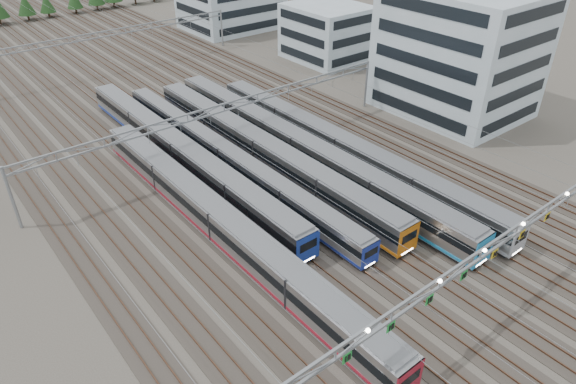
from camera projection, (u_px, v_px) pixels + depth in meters
ground at (465, 316)px, 47.24m from camera, size 400.00×400.00×0.00m
track_bed at (77, 47)px, 112.22m from camera, size 54.00×260.00×5.42m
train_a at (221, 223)px, 55.70m from camera, size 3.04×52.58×3.96m
train_b at (182, 153)px, 69.24m from camera, size 3.04×52.75×3.96m
train_c at (226, 156)px, 69.14m from camera, size 2.54×53.54×3.30m
train_d at (262, 150)px, 69.90m from camera, size 3.09×51.41×4.04m
train_e at (299, 147)px, 70.66m from camera, size 3.07×58.31×4.00m
train_f at (342, 148)px, 70.54m from camera, size 2.99×53.26×3.90m
gantry_near at (481, 257)px, 43.33m from camera, size 56.36×0.61×8.08m
gantry_mid at (224, 114)px, 70.12m from camera, size 56.36×0.36×8.00m
gantry_far at (99, 40)px, 99.72m from camera, size 56.36×0.36×8.00m
depot_bldg_south at (459, 52)px, 81.92m from camera, size 18.00×22.00×19.60m
depot_bldg_mid at (327, 32)px, 107.31m from camera, size 14.00×16.00×11.01m
treeline at (22, 4)px, 134.37m from camera, size 93.80×5.60×7.02m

